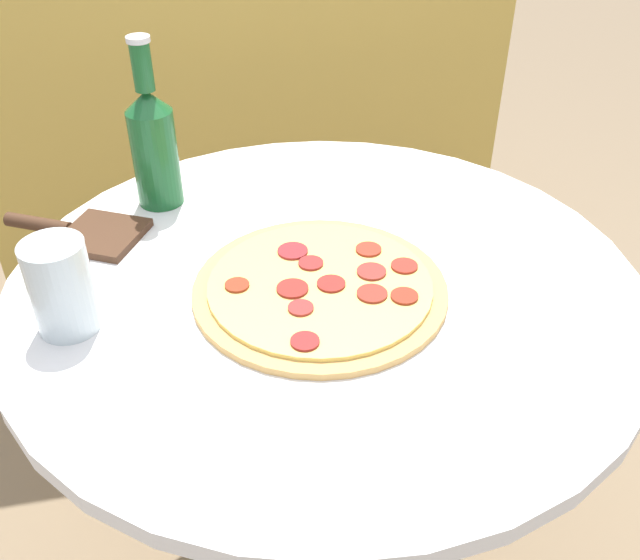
{
  "coord_description": "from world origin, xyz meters",
  "views": [
    {
      "loc": [
        -0.17,
        -0.78,
        1.31
      ],
      "look_at": [
        -0.01,
        -0.03,
        0.76
      ],
      "focal_mm": 40.0,
      "sensor_mm": 36.0,
      "label": 1
    }
  ],
  "objects_px": {
    "beer_bottle": "(153,143)",
    "pizza": "(320,287)",
    "drinking_glass": "(61,287)",
    "pizza_paddle": "(85,232)"
  },
  "relations": [
    {
      "from": "beer_bottle",
      "to": "pizza",
      "type": "bearing_deg",
      "value": -55.64
    },
    {
      "from": "pizza",
      "to": "drinking_glass",
      "type": "bearing_deg",
      "value": -179.31
    },
    {
      "from": "pizza_paddle",
      "to": "drinking_glass",
      "type": "bearing_deg",
      "value": 116.64
    },
    {
      "from": "beer_bottle",
      "to": "pizza_paddle",
      "type": "xyz_separation_m",
      "value": [
        -0.11,
        -0.08,
        -0.1
      ]
    },
    {
      "from": "pizza",
      "to": "pizza_paddle",
      "type": "relative_size",
      "value": 1.52
    },
    {
      "from": "pizza_paddle",
      "to": "drinking_glass",
      "type": "height_order",
      "value": "drinking_glass"
    },
    {
      "from": "pizza",
      "to": "beer_bottle",
      "type": "relative_size",
      "value": 1.28
    },
    {
      "from": "pizza",
      "to": "pizza_paddle",
      "type": "distance_m",
      "value": 0.38
    },
    {
      "from": "pizza",
      "to": "beer_bottle",
      "type": "height_order",
      "value": "beer_bottle"
    },
    {
      "from": "pizza",
      "to": "beer_bottle",
      "type": "bearing_deg",
      "value": 124.36
    }
  ]
}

